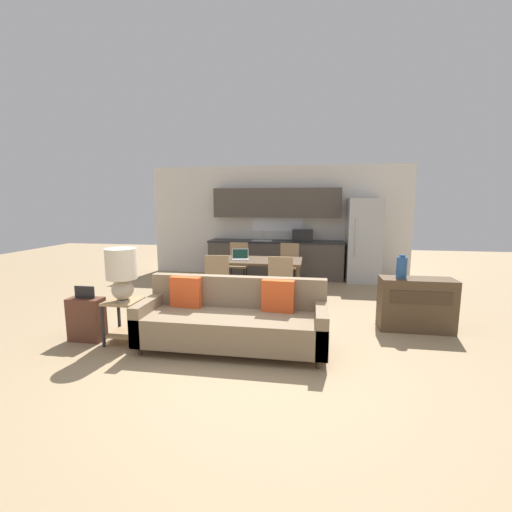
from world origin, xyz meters
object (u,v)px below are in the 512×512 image
Objects in this scene: credenza at (416,304)px; suitcase at (87,319)px; vase at (402,267)px; dining_chair_far_left at (238,262)px; refrigerator at (363,240)px; side_table at (124,314)px; dining_chair_near_left at (218,278)px; dining_table at (257,262)px; dining_chair_far_right at (289,263)px; couch at (233,320)px; laptop at (240,257)px; dining_chair_near_right at (281,281)px; table_lamp at (122,271)px.

credenza is 1.37× the size of suitcase.
vase is 3.59m from dining_chair_far_left.
refrigerator reaches higher than side_table.
suitcase is (-1.35, -1.61, -0.23)m from dining_chair_near_left.
dining_table is 1.79× the size of dining_chair_far_right.
dining_chair_far_left reaches higher than side_table.
vase is 0.35× the size of dining_chair_near_left.
couch is at bearing 3.24° from side_table.
laptop is at bearing -110.08° from dining_chair_near_left.
dining_chair_near_right is (1.89, 1.61, 0.15)m from side_table.
couch is 4.07× the size of side_table.
dining_chair_near_left is (0.79, 1.64, -0.43)m from table_lamp.
table_lamp is at bearing -163.85° from credenza.
suitcase is (-0.55, 0.02, -0.66)m from table_lamp.
dining_chair_far_right is (1.88, 3.33, -0.43)m from table_lamp.
dining_chair_near_left is (0.82, 1.60, 0.15)m from side_table.
refrigerator is 3.11m from vase.
laptop is (-2.52, -1.75, -0.17)m from refrigerator.
dining_table is at bearing 61.86° from table_lamp.
refrigerator reaches higher than dining_chair_near_left.
credenza is at bearing 167.11° from dining_chair_near_right.
dining_chair_far_right is (-1.65, -0.89, -0.42)m from refrigerator.
dining_chair_near_right reaches higher than laptop.
dining_table is 1.00m from dining_chair_near_right.
vase reaches higher than side_table.
table_lamp is at bearing -105.48° from dining_chair_far_left.
dining_chair_far_left is at bearing 142.22° from vase.
vase is at bearing 24.09° from couch.
dining_chair_far_left reaches higher than laptop.
table_lamp is 1.87m from dining_chair_near_left.
dining_chair_far_left is 2.61× the size of laptop.
couch is 2.41m from laptop.
dining_chair_near_left is (-0.53, -0.84, -0.15)m from dining_table.
refrigerator is at bearing 49.64° from side_table.
suitcase reaches higher than side_table.
table_lamp is at bearing -175.17° from couch.
table_lamp reaches higher than side_table.
couch is 2.43× the size of dining_chair_near_right.
suitcase is (-2.43, -3.30, -0.23)m from dining_chair_far_right.
side_table is (-1.43, -0.08, 0.03)m from couch.
laptop is at bearing -40.87° from dining_chair_near_right.
suitcase is at bearing -134.20° from refrigerator.
couch is at bearing 4.83° from table_lamp.
credenza is (3.83, 1.11, -0.58)m from table_lamp.
credenza reaches higher than dining_table.
table_lamp is 3.77m from vase.
suitcase is at bearing -165.43° from vase.
dining_chair_far_left is at bearing 76.03° from side_table.
dining_chair_far_right is 1.00× the size of dining_chair_near_left.
dining_chair_near_right is at bearing -122.84° from refrigerator.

